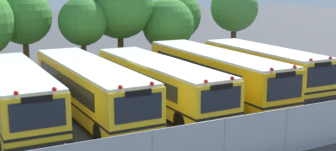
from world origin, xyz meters
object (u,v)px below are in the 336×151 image
at_px(school_bus_3, 215,73).
at_px(tree_3, 82,21).
at_px(traffic_cone, 305,134).
at_px(school_bus_0, 15,94).
at_px(tree_2, 21,17).
at_px(tree_4, 119,6).
at_px(school_bus_1, 90,87).
at_px(school_bus_4, 263,68).
at_px(tree_6, 178,15).
at_px(tree_7, 234,8).
at_px(tree_5, 168,24).
at_px(school_bus_2, 159,82).

distance_m(school_bus_3, tree_3, 10.17).
xyz_separation_m(school_bus_3, traffic_cone, (-0.52, -7.57, -1.17)).
relative_size(school_bus_0, traffic_cone, 16.97).
bearing_deg(tree_2, tree_4, -8.29).
xyz_separation_m(school_bus_1, school_bus_4, (10.76, 0.15, 0.01)).
bearing_deg(school_bus_1, tree_4, -120.09).
bearing_deg(tree_6, tree_7, -17.54).
xyz_separation_m(school_bus_1, tree_2, (-1.22, 10.20, 2.76)).
bearing_deg(tree_6, tree_2, -177.31).
distance_m(school_bus_3, tree_5, 8.85).
height_order(school_bus_1, tree_3, tree_3).
relative_size(school_bus_1, tree_2, 1.94).
relative_size(school_bus_0, tree_2, 1.72).
height_order(school_bus_1, tree_5, tree_5).
xyz_separation_m(school_bus_4, tree_5, (-2.06, 8.25, 1.98)).
xyz_separation_m(school_bus_0, tree_5, (12.15, 8.25, 1.99)).
bearing_deg(school_bus_0, school_bus_4, -179.49).
bearing_deg(school_bus_3, tree_2, -50.10).
distance_m(school_bus_1, tree_6, 15.47).
distance_m(school_bus_2, traffic_cone, 8.13).
bearing_deg(school_bus_0, tree_4, -133.13).
relative_size(school_bus_1, traffic_cone, 19.20).
height_order(school_bus_0, school_bus_2, school_bus_0).
relative_size(tree_6, traffic_cone, 9.44).
bearing_deg(tree_7, school_bus_2, -140.23).
relative_size(school_bus_2, tree_4, 1.58).
bearing_deg(tree_3, school_bus_2, -81.12).
xyz_separation_m(school_bus_1, school_bus_2, (3.69, -0.18, -0.08)).
height_order(school_bus_0, school_bus_4, school_bus_4).
xyz_separation_m(school_bus_1, tree_5, (8.70, 8.40, 1.99)).
bearing_deg(traffic_cone, tree_7, 63.46).
bearing_deg(tree_5, school_bus_4, -75.97).
relative_size(school_bus_1, tree_6, 2.03).
distance_m(tree_4, tree_6, 5.89).
bearing_deg(tree_4, tree_3, -165.18).
xyz_separation_m(school_bus_3, tree_2, (-8.41, 10.30, 2.73)).
bearing_deg(tree_3, tree_5, -0.83).
relative_size(school_bus_2, tree_3, 2.07).
bearing_deg(school_bus_2, tree_7, -141.34).
xyz_separation_m(school_bus_0, tree_3, (5.78, 8.35, 2.49)).
relative_size(tree_2, tree_7, 0.95).
xyz_separation_m(tree_4, tree_5, (3.46, -0.86, -1.39)).
relative_size(school_bus_1, tree_5, 2.19).
bearing_deg(school_bus_0, school_bus_2, 177.89).
height_order(tree_2, tree_4, tree_4).
bearing_deg(tree_6, tree_3, -165.02).
bearing_deg(school_bus_3, tree_4, -77.56).
distance_m(school_bus_4, tree_7, 10.66).
bearing_deg(traffic_cone, tree_5, 82.81).
xyz_separation_m(school_bus_3, tree_5, (1.51, 8.50, 1.95)).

